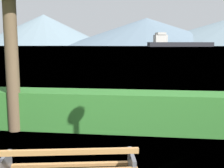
{
  "coord_description": "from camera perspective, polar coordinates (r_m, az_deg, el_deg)",
  "views": [
    {
      "loc": [
        0.97,
        -3.29,
        2.07
      ],
      "look_at": [
        0.0,
        4.5,
        0.95
      ],
      "focal_mm": 44.3,
      "sensor_mm": 36.0,
      "label": 1
    }
  ],
  "objects": [
    {
      "name": "water_surface",
      "position": [
        311.29,
        6.97,
        7.71
      ],
      "size": [
        620.0,
        620.0,
        0.0
      ],
      "primitive_type": "plane",
      "color": "#6B8EA3",
      "rests_on": "ground_plane"
    },
    {
      "name": "hedge_row",
      "position": [
        6.81,
        -1.3,
        -5.5
      ],
      "size": [
        7.62,
        0.89,
        0.93
      ],
      "primitive_type": "cube",
      "color": "#2D6B28",
      "rests_on": "ground_plane"
    },
    {
      "name": "cargo_ship_large",
      "position": [
        275.34,
        13.05,
        8.29
      ],
      "size": [
        64.5,
        27.1,
        13.31
      ],
      "color": "#232328",
      "rests_on": "water_surface"
    },
    {
      "name": "distant_hills",
      "position": [
        583.15,
        11.79,
        10.75
      ],
      "size": [
        758.77,
        424.5,
        65.82
      ],
      "color": "slate",
      "rests_on": "ground_plane"
    }
  ]
}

